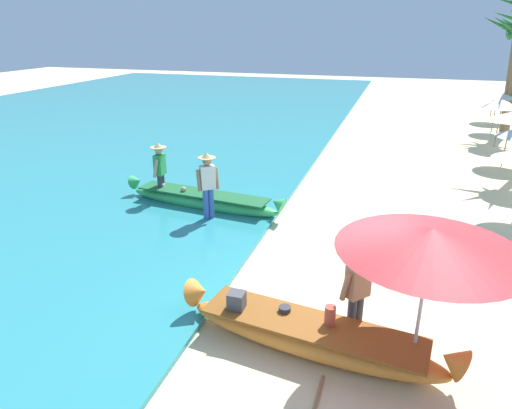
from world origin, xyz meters
The scene contains 12 objects.
ground_plane centered at (0.00, 0.00, 0.00)m, with size 80.00×80.00×0.00m, color beige.
sea centered at (-13.79, 8.00, 0.05)m, with size 24.00×56.00×0.10m, color teal.
boat_orange_foreground centered at (0.04, -1.02, 0.28)m, with size 4.39×1.31×0.79m.
boat_green_midground centered at (-3.87, 3.81, 0.26)m, with size 4.74×1.13×0.79m.
person_vendor_hatted centered at (-3.38, 3.07, 1.05)m, with size 0.55×0.51×1.81m.
person_tourist_customer centered at (0.64, -0.53, 0.88)m, with size 0.51×0.54×1.56m.
person_vendor_assistant centered at (-5.17, 3.94, 0.99)m, with size 0.44×0.56×1.72m.
patio_umbrella_large centered at (1.53, -1.00, 2.09)m, with size 2.45×2.45×2.26m.
parasol_row_2 centered at (4.64, 10.90, 1.75)m, with size 1.60×1.60×1.91m.
parasol_row_3 centered at (4.81, 13.77, 1.75)m, with size 1.60×1.60×1.91m.
parasol_row_4 centered at (5.12, 16.68, 1.75)m, with size 1.60×1.60×1.91m.
parasol_row_5 centered at (5.44, 19.52, 1.75)m, with size 1.60×1.60×1.91m.
Camera 1 is at (0.97, -6.70, 4.66)m, focal length 31.90 mm.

